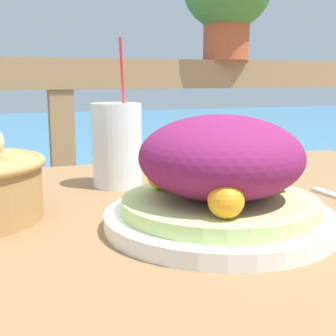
% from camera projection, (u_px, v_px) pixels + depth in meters
% --- Properties ---
extents(patio_table, '(1.26, 0.82, 0.72)m').
position_uv_depth(patio_table, '(140.00, 277.00, 0.65)').
color(patio_table, olive).
rests_on(patio_table, ground_plane).
extents(railing_fence, '(2.80, 0.08, 0.96)m').
position_uv_depth(railing_fence, '(62.00, 136.00, 1.41)').
color(railing_fence, '#937551').
rests_on(railing_fence, ground_plane).
extents(sea_backdrop, '(12.00, 4.00, 0.47)m').
position_uv_depth(sea_backdrop, '(26.00, 160.00, 3.81)').
color(sea_backdrop, teal).
rests_on(sea_backdrop, ground_plane).
extents(salad_plate, '(0.29, 0.29, 0.14)m').
position_uv_depth(salad_plate, '(220.00, 179.00, 0.58)').
color(salad_plate, white).
rests_on(salad_plate, patio_table).
extents(drink_glass, '(0.09, 0.09, 0.25)m').
position_uv_depth(drink_glass, '(117.00, 145.00, 0.81)').
color(drink_glass, silver).
rests_on(drink_glass, patio_table).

